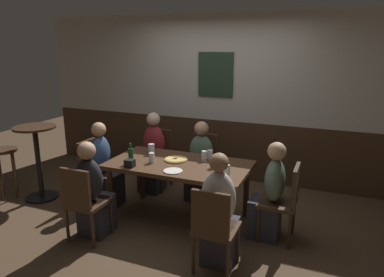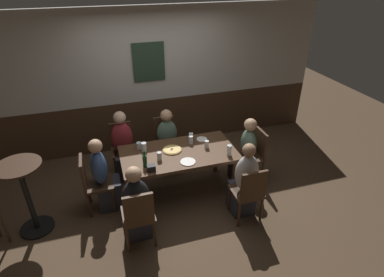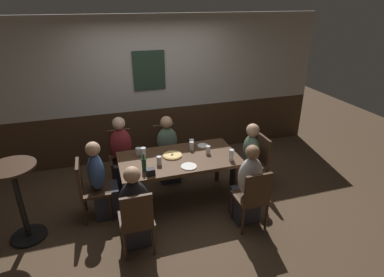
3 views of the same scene
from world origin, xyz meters
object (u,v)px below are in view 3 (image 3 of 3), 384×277
person_mid_far (168,153)px  person_right_near (247,190)px  person_head_west (102,186)px  tumbler_water (138,152)px  pizza (172,155)px  dining_table (179,163)px  chair_left_near (137,219)px  chair_mid_far (166,148)px  side_bar_table (19,197)px  chair_head_east (257,160)px  plate_white_small (203,146)px  beer_bottle_green (144,164)px  plate_white_large (189,166)px  beer_glass_half (143,153)px  condiment_caddy (151,172)px  chair_right_near (253,196)px  pint_glass_stout (231,156)px  beer_glass_tall (192,146)px  person_left_far (122,158)px  person_head_east (247,163)px  chair_head_west (89,187)px  chair_left_far (121,154)px  person_left_near (135,212)px  pint_glass_pale (192,143)px  pint_glass_amber (159,161)px  highball_clear (208,150)px

person_mid_far → person_right_near: person_right_near is taller
person_head_west → tumbler_water: size_ratio=11.15×
pizza → tumbler_water: bearing=156.6°
dining_table → chair_left_near: (-0.75, -0.87, -0.16)m
chair_mid_far → side_bar_table: 2.33m
chair_head_east → plate_white_small: (-0.81, 0.26, 0.25)m
beer_bottle_green → plate_white_large: 0.61m
pizza → beer_glass_half: 0.42m
chair_head_east → beer_glass_half: (-1.74, 0.19, 0.31)m
person_mid_far → condiment_caddy: 1.20m
chair_head_east → chair_right_near: size_ratio=1.00×
plate_white_large → chair_head_east: bearing=13.6°
tumbler_water → condiment_caddy: bearing=-84.1°
beer_glass_half → pint_glass_stout: size_ratio=0.87×
beer_glass_half → beer_glass_tall: size_ratio=1.08×
person_left_far → beer_bottle_green: bearing=-77.0°
person_head_east → plate_white_large: person_head_east is taller
person_head_east → beer_glass_tall: bearing=167.1°
condiment_caddy → chair_head_west: bearing=156.4°
person_head_east → person_left_far: bearing=159.1°
chair_head_east → person_mid_far: size_ratio=0.80×
chair_head_east → pizza: chair_head_east is taller
person_head_east → pint_glass_stout: 0.61m
chair_head_west → chair_mid_far: bearing=34.4°
chair_head_east → condiment_caddy: (-1.74, -0.35, 0.29)m
person_right_near → plate_white_large: size_ratio=5.42×
beer_glass_tall → dining_table: bearing=-142.1°
chair_right_near → beer_bottle_green: 1.48m
side_bar_table → person_left_far: bearing=33.7°
chair_left_far → person_left_near: (-0.00, -1.57, -0.02)m
chair_head_west → person_mid_far: bearing=29.1°
chair_left_near → plate_white_large: (0.81, 0.58, 0.25)m
side_bar_table → pint_glass_pale: bearing=11.6°
chair_left_near → condiment_caddy: bearing=62.1°
person_left_near → person_mid_far: size_ratio=1.02×
beer_bottle_green → person_right_near: bearing=-20.7°
chair_right_near → side_bar_table: side_bar_table is taller
person_head_east → pint_glass_amber: bearing=-175.4°
person_head_west → person_left_near: 0.79m
chair_left_far → pint_glass_pale: (1.04, -0.56, 0.29)m
person_left_far → person_head_west: person_left_far is taller
plate_white_small → highball_clear: bearing=-92.7°
dining_table → highball_clear: highball_clear is taller
dining_table → plate_white_small: (0.45, 0.26, 0.09)m
person_head_west → beer_glass_half: 0.73m
beer_bottle_green → plate_white_small: beer_bottle_green is taller
chair_left_near → plate_white_small: bearing=43.2°
person_left_near → beer_glass_tall: (1.00, 0.90, 0.32)m
person_left_near → beer_bottle_green: 0.64m
person_head_west → pint_glass_amber: (0.79, -0.11, 0.31)m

